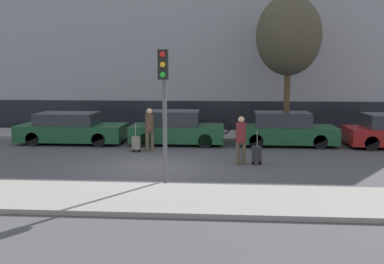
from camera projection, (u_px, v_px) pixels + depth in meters
The scene contains 14 objects.
ground_plane at pixel (152, 167), 14.41m from camera, with size 80.00×80.00×0.00m, color #424244.
sidewalk_near at pixel (127, 198), 10.70m from camera, with size 28.00×2.50×0.12m.
sidewalk_far at pixel (175, 135), 21.32m from camera, with size 28.00×3.00×0.12m.
building_facade at pixel (182, 42), 24.28m from camera, with size 28.00×3.04×9.72m.
parked_car_0 at pixel (71, 129), 19.10m from camera, with size 4.67×1.92×1.37m.
parked_car_1 at pixel (176, 129), 18.83m from camera, with size 4.06×1.83×1.48m.
parked_car_2 at pixel (284, 130), 18.50m from camera, with size 4.25×1.73×1.46m.
pedestrian_left at pixel (150, 127), 17.09m from camera, with size 0.34×0.34×1.74m.
trolley_left at pixel (136, 143), 17.03m from camera, with size 0.34×0.29×1.16m.
pedestrian_right at pixel (241, 137), 14.68m from camera, with size 0.35×0.34×1.67m.
trolley_right at pixel (257, 154), 14.75m from camera, with size 0.34×0.29×1.18m.
traffic_light at pixel (164, 90), 11.65m from camera, with size 0.28×0.47×3.78m.
parked_bicycle at pixel (213, 127), 21.09m from camera, with size 1.77×0.06×0.96m.
bare_tree_near_crossing at pixel (289, 36), 19.68m from camera, with size 3.00×3.00×6.55m.
Camera 1 is at (2.40, -13.96, 3.21)m, focal length 40.00 mm.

